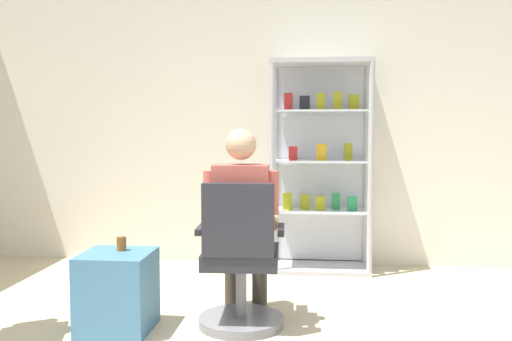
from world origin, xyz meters
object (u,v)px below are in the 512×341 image
office_chair (240,269)px  storage_crate (117,291)px  seated_shopkeeper (242,216)px  tea_glass (121,244)px  display_cabinet_main (320,164)px

office_chair → storage_crate: office_chair is taller
seated_shopkeeper → tea_glass: 0.81m
display_cabinet_main → seated_shopkeeper: size_ratio=1.47×
display_cabinet_main → tea_glass: 2.14m
office_chair → storage_crate: (-0.78, -0.10, -0.14)m
office_chair → display_cabinet_main: bearing=71.7°
office_chair → seated_shopkeeper: 0.36m
office_chair → tea_glass: 0.79m
display_cabinet_main → storage_crate: size_ratio=3.77×
storage_crate → tea_glass: bearing=79.8°
storage_crate → seated_shopkeeper: bearing=19.1°
storage_crate → tea_glass: size_ratio=5.52×
display_cabinet_main → tea_glass: display_cabinet_main is taller
tea_glass → seated_shopkeeper: bearing=15.2°
display_cabinet_main → storage_crate: 2.27m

